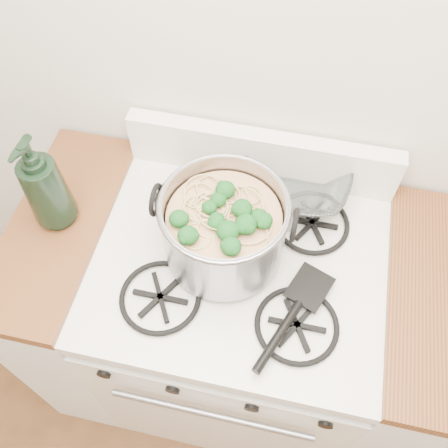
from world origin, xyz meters
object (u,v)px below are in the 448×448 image
Objects in this scene: gas_range at (236,328)px; stock_pot at (224,229)px; bottle at (43,183)px; spatula at (310,286)px; glass_bowl at (295,181)px.

stock_pot is at bearing 161.35° from gas_range.
gas_range is at bearing 2.88° from bottle.
spatula is at bearing -15.26° from stock_pot.
bottle is (-0.61, -0.24, 0.13)m from glass_bowl.
gas_range is 0.53m from spatula.
bottle reaches higher than spatula.
spatula is 0.32m from glass_bowl.
bottle is at bearing 179.31° from stock_pot.
stock_pot is at bearing 4.51° from bottle.
stock_pot reaches higher than spatula.
bottle reaches higher than glass_bowl.
spatula is 2.57× the size of glass_bowl.
stock_pot reaches higher than gas_range.
spatula is at bearing -0.46° from bottle.
glass_bowl reaches higher than gas_range.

